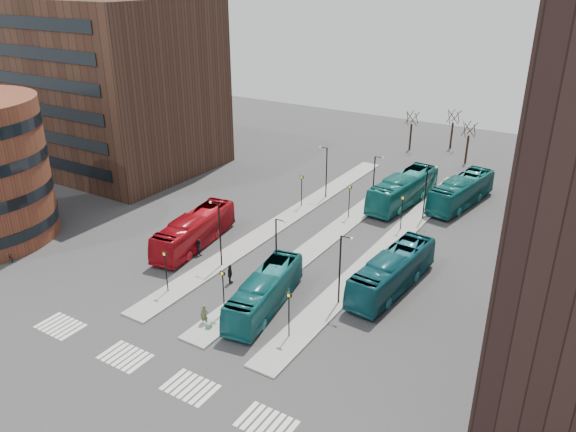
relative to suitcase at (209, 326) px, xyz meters
The scene contains 20 objects.
ground 9.86m from the suitcase, 101.17° to the right, with size 160.00×160.00×0.00m, color #313033.
island_left 21.17m from the suitcase, 106.21° to the left, with size 2.50×45.00×0.15m, color gray.
island_mid 20.33m from the suitcase, 89.74° to the left, with size 2.50×45.00×0.15m, color gray.
island_right 21.22m from the suitcase, 73.32° to the left, with size 2.50×45.00×0.15m, color gray.
suitcase is the anchor object (origin of this frame).
red_bus 14.62m from the suitcase, 134.51° to the left, with size 2.69×11.50×3.20m, color #A70C17.
teal_bus_a 5.25m from the suitcase, 67.97° to the left, with size 2.49×10.63×2.96m, color #15656A.
teal_bus_b 31.68m from the suitcase, 84.41° to the left, with size 2.97×12.69×3.54m, color #156D6A.
teal_bus_c 16.04m from the suitcase, 54.12° to the left, with size 2.73×11.65×3.25m, color #145765.
teal_bus_d 35.79m from the suitcase, 75.58° to the left, with size 2.82×12.04×3.35m, color #156A6B.
traveller 0.95m from the suitcase, 152.77° to the left, with size 0.61×0.40×1.68m, color #4F5131.
commuter_a 12.48m from the suitcase, 133.36° to the left, with size 0.77×0.60×1.59m, color black.
commuter_b 6.94m from the suitcase, 113.76° to the left, with size 1.04×0.43×1.78m, color black.
commuter_c 9.20m from the suitcase, 95.23° to the left, with size 0.94×0.54×1.45m, color black.
bicycle_far 22.95m from the suitcase, behind, with size 0.57×1.62×0.85m, color gray.
crosswalk_stripes 5.68m from the suitcase, 91.61° to the right, with size 22.35×2.40×0.01m.
office_block 44.67m from the suitcase, 145.90° to the left, with size 25.00×20.12×22.00m.
sign_poles 13.50m from the suitcase, 91.33° to the left, with size 12.45×22.12×3.65m.
lamp_posts 18.64m from the suitcase, 87.73° to the left, with size 14.04×20.24×6.12m.
bare_trees 53.06m from the suitcase, 89.18° to the left, with size 10.97×8.14×5.90m.
Camera 1 is at (25.75, -17.20, 24.86)m, focal length 35.00 mm.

